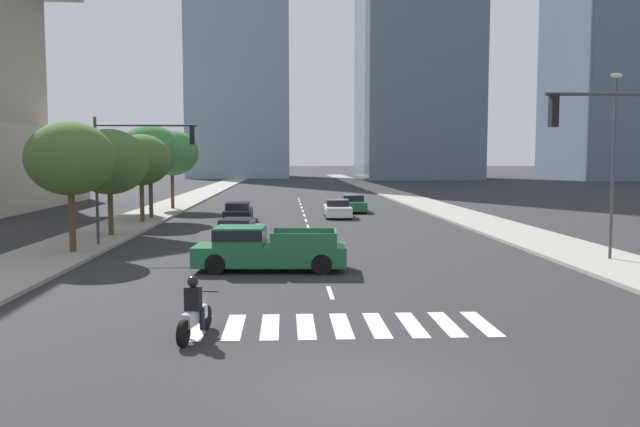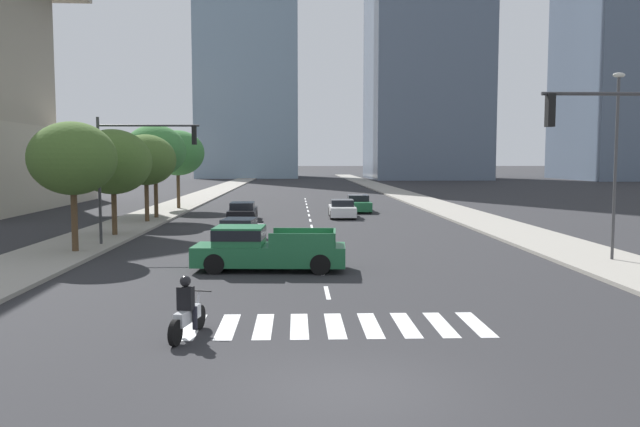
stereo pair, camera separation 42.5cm
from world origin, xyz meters
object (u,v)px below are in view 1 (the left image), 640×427
(motorcycle_lead, at_px, (195,313))
(sedan_black_2, at_px, (238,212))
(sedan_white_0, at_px, (338,209))
(sedan_green_3, at_px, (353,204))
(pickup_truck, at_px, (263,249))
(street_tree_nearest, at_px, (70,159))
(street_tree_fourth, at_px, (150,151))
(street_tree_third, at_px, (141,160))
(traffic_signal_far, at_px, (134,157))
(street_tree_second, at_px, (109,162))
(street_lamp_east, at_px, (614,152))
(sedan_silver_1, at_px, (238,232))
(street_tree_fifth, at_px, (172,153))

(motorcycle_lead, relative_size, sedan_black_2, 0.43)
(sedan_white_0, relative_size, sedan_green_3, 0.89)
(pickup_truck, height_order, sedan_black_2, pickup_truck)
(sedan_green_3, distance_m, street_tree_nearest, 27.28)
(street_tree_fourth, bearing_deg, street_tree_third, -90.00)
(traffic_signal_far, relative_size, street_tree_second, 1.07)
(traffic_signal_far, xyz_separation_m, street_tree_fourth, (-2.17, 14.05, 0.46))
(street_lamp_east, bearing_deg, street_tree_nearest, 171.93)
(street_tree_second, relative_size, street_tree_third, 1.00)
(street_tree_nearest, distance_m, street_tree_second, 6.17)
(sedan_silver_1, distance_m, street_lamp_east, 17.43)
(street_tree_fifth, bearing_deg, street_tree_second, -90.00)
(street_tree_third, bearing_deg, street_tree_fifth, 90.00)
(sedan_silver_1, height_order, street_tree_second, street_tree_second)
(motorcycle_lead, bearing_deg, sedan_white_0, 1.60)
(sedan_green_3, bearing_deg, street_tree_second, -40.82)
(street_tree_third, distance_m, street_tree_fourth, 2.85)
(pickup_truck, xyz_separation_m, street_tree_fourth, (-8.49, 20.88, 3.96))
(sedan_green_3, xyz_separation_m, street_tree_nearest, (-14.78, -22.64, 3.61))
(sedan_white_0, height_order, street_tree_third, street_tree_third)
(street_lamp_east, distance_m, street_tree_fourth, 29.97)
(street_lamp_east, height_order, street_tree_fifth, street_lamp_east)
(street_lamp_east, xyz_separation_m, street_tree_fifth, (-22.61, 28.17, 0.24))
(street_tree_third, bearing_deg, motorcycle_lead, -75.15)
(pickup_truck, height_order, street_tree_fourth, street_tree_fourth)
(motorcycle_lead, height_order, pickup_truck, pickup_truck)
(sedan_green_3, xyz_separation_m, street_lamp_east, (7.83, -25.84, 3.86))
(sedan_white_0, bearing_deg, street_tree_third, -72.93)
(street_tree_fourth, bearing_deg, street_lamp_east, -41.02)
(street_tree_fifth, bearing_deg, sedan_black_2, -57.60)
(sedan_silver_1, xyz_separation_m, street_lamp_east, (15.64, -6.62, 3.90))
(sedan_black_2, height_order, traffic_signal_far, traffic_signal_far)
(pickup_truck, distance_m, street_lamp_east, 14.64)
(motorcycle_lead, bearing_deg, traffic_signal_far, 29.96)
(sedan_green_3, relative_size, street_lamp_east, 0.64)
(street_tree_fifth, bearing_deg, street_tree_nearest, -90.00)
(street_tree_second, relative_size, street_tree_fourth, 0.88)
(sedan_silver_1, distance_m, street_tree_nearest, 8.57)
(sedan_silver_1, bearing_deg, street_tree_second, 74.15)
(street_tree_fifth, bearing_deg, street_lamp_east, -51.25)
(sedan_white_0, relative_size, street_tree_fourth, 0.66)
(sedan_white_0, xyz_separation_m, sedan_green_3, (1.66, 5.17, 0.02))
(street_lamp_east, distance_m, street_tree_fifth, 36.12)
(pickup_truck, relative_size, street_lamp_east, 0.78)
(street_tree_nearest, xyz_separation_m, street_tree_fifth, (0.00, 24.97, 0.50))
(street_lamp_east, bearing_deg, sedan_white_0, 114.67)
(pickup_truck, bearing_deg, street_tree_fifth, -70.27)
(sedan_white_0, xyz_separation_m, street_tree_fourth, (-13.11, -1.01, 4.17))
(street_tree_second, height_order, street_tree_third, street_tree_third)
(sedan_green_3, height_order, street_lamp_east, street_lamp_east)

